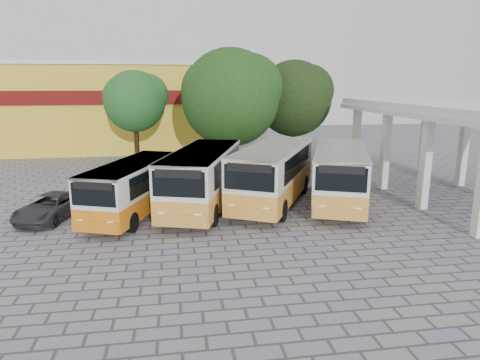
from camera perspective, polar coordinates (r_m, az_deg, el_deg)
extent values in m
plane|color=gray|center=(20.01, 6.23, -6.23)|extent=(90.00, 90.00, 0.00)
cube|color=silver|center=(31.73, 15.22, 5.19)|extent=(0.45, 0.45, 5.00)
cube|color=silver|center=(34.23, 23.39, 5.12)|extent=(0.45, 0.45, 5.00)
cube|color=silver|center=(27.14, 26.38, 8.79)|extent=(6.60, 15.60, 0.40)
cube|color=silver|center=(27.16, 26.31, 8.06)|extent=(6.80, 15.80, 0.30)
cube|color=gold|center=(44.69, -16.75, 9.17)|extent=(20.00, 10.00, 8.00)
cube|color=#590C0A|center=(39.59, -17.84, 10.42)|extent=(20.00, 0.20, 1.20)
cube|color=silver|center=(44.65, -17.11, 14.49)|extent=(20.40, 10.40, 0.30)
cube|color=orange|center=(22.03, -13.89, -2.46)|extent=(4.69, 7.68, 0.97)
cube|color=silver|center=(21.76, -14.06, 0.49)|extent=(4.69, 7.68, 1.35)
cube|color=silver|center=(21.64, -14.15, 2.09)|extent=(4.73, 7.69, 0.11)
cube|color=black|center=(21.89, -16.99, 0.42)|extent=(2.21, 5.70, 0.97)
cube|color=black|center=(21.68, -11.10, 0.63)|extent=(2.21, 5.70, 0.97)
cube|color=black|center=(18.17, -15.04, -1.97)|extent=(1.87, 0.75, 0.97)
cube|color=black|center=(18.08, -15.11, -0.79)|extent=(1.66, 0.68, 0.31)
cylinder|color=black|center=(19.98, -17.25, -5.39)|extent=(0.26, 0.92, 0.92)
cylinder|color=black|center=(19.78, -11.52, -5.25)|extent=(0.26, 0.92, 0.92)
cylinder|color=black|center=(24.54, -15.70, -1.90)|extent=(0.26, 0.92, 0.92)
cylinder|color=black|center=(24.37, -11.05, -1.75)|extent=(0.26, 0.92, 0.92)
cube|color=gold|center=(22.57, -4.97, -1.41)|extent=(5.02, 8.94, 1.12)
cube|color=silver|center=(22.27, -5.04, 1.96)|extent=(5.02, 8.94, 1.57)
cube|color=silver|center=(22.14, -5.08, 3.79)|extent=(5.07, 8.95, 0.13)
cube|color=black|center=(22.22, -8.40, 1.88)|extent=(2.17, 6.75, 1.12)
cube|color=black|center=(22.39, -1.71, 2.10)|extent=(2.17, 6.75, 1.12)
cube|color=black|center=(18.08, -4.10, -0.57)|extent=(2.21, 0.74, 1.12)
cube|color=black|center=(17.98, -4.13, 0.82)|extent=(1.96, 0.67, 0.36)
cylinder|color=black|center=(19.97, -7.71, -4.70)|extent=(0.30, 1.07, 1.07)
cylinder|color=black|center=(20.13, -1.10, -4.43)|extent=(0.30, 1.07, 1.07)
cylinder|color=black|center=(25.33, -8.00, -0.90)|extent=(0.30, 1.07, 1.07)
cylinder|color=black|center=(25.46, -2.80, -0.71)|extent=(0.30, 1.07, 1.07)
cube|color=gold|center=(23.40, 4.45, -0.82)|extent=(6.37, 8.96, 1.15)
cube|color=silver|center=(23.11, 4.51, 2.49)|extent=(6.37, 8.96, 1.61)
cube|color=silver|center=(22.99, 4.54, 4.30)|extent=(6.42, 8.98, 0.13)
cube|color=black|center=(22.84, 1.25, 2.45)|extent=(3.39, 6.41, 1.15)
cube|color=black|center=(23.45, 7.68, 2.61)|extent=(3.39, 6.41, 1.15)
cube|color=black|center=(18.96, 7.55, 0.14)|extent=(2.10, 1.13, 1.15)
cube|color=black|center=(18.86, 7.59, 1.49)|extent=(1.87, 1.02, 0.37)
cylinder|color=black|center=(20.60, 3.03, -4.01)|extent=(0.31, 1.09, 1.09)
cylinder|color=black|center=(21.19, 9.30, -3.67)|extent=(0.31, 1.09, 1.09)
cylinder|color=black|center=(25.99, 0.47, -0.39)|extent=(0.31, 1.09, 1.09)
cylinder|color=black|center=(26.46, 5.51, -0.20)|extent=(0.31, 1.09, 1.09)
cube|color=orange|center=(24.00, 13.07, -0.86)|extent=(5.44, 8.80, 1.11)
cube|color=silver|center=(23.72, 13.23, 2.27)|extent=(5.44, 8.80, 1.55)
cube|color=silver|center=(23.60, 13.32, 3.97)|extent=(5.48, 8.82, 0.13)
cube|color=black|center=(23.27, 10.29, 2.24)|extent=(2.58, 6.52, 1.11)
cube|color=black|center=(24.23, 16.06, 2.36)|extent=(2.58, 6.52, 1.11)
cube|color=black|center=(19.93, 17.76, 0.03)|extent=(2.13, 0.87, 1.11)
cube|color=black|center=(19.84, 17.85, 1.28)|extent=(1.89, 0.79, 0.36)
cylinder|color=black|center=(21.23, 12.88, -3.85)|extent=(0.30, 1.06, 1.06)
cylinder|color=black|center=(22.17, 18.38, -3.48)|extent=(0.30, 1.06, 1.06)
cylinder|color=black|center=(26.23, 8.50, -0.45)|extent=(0.30, 1.06, 1.06)
cylinder|color=black|center=(26.99, 13.13, -0.27)|extent=(0.30, 1.06, 1.06)
cylinder|color=black|center=(35.13, -13.59, 4.82)|extent=(0.39, 0.39, 3.57)
sphere|color=#174F1A|center=(34.84, -13.88, 10.17)|extent=(4.77, 4.77, 4.77)
sphere|color=#174F1A|center=(35.05, -12.30, 11.04)|extent=(3.34, 3.34, 3.34)
sphere|color=#174F1A|center=(34.71, -15.33, 10.67)|extent=(3.10, 3.10, 3.10)
cylinder|color=#2E2016|center=(32.54, -1.24, 5.06)|extent=(0.49, 0.49, 4.14)
sphere|color=#14390B|center=(32.25, -1.27, 10.92)|extent=(7.26, 7.26, 7.26)
sphere|color=#14390B|center=(32.75, 1.23, 12.22)|extent=(5.08, 5.08, 5.08)
sphere|color=#14390B|center=(31.89, -3.54, 11.85)|extent=(4.72, 4.72, 4.72)
cylinder|color=#4B3119|center=(36.26, 7.03, 5.57)|extent=(0.41, 0.41, 3.87)
sphere|color=black|center=(35.99, 7.18, 10.73)|extent=(6.22, 6.22, 6.22)
sphere|color=black|center=(36.62, 8.99, 11.68)|extent=(4.35, 4.35, 4.35)
sphere|color=black|center=(35.50, 5.57, 11.49)|extent=(4.04, 4.04, 4.04)
imported|color=#28272E|center=(22.83, -23.93, -3.27)|extent=(3.20, 4.77, 1.22)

